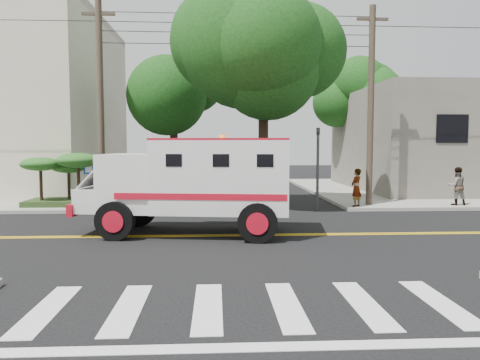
{
  "coord_description": "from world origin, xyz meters",
  "views": [
    {
      "loc": [
        -0.66,
        -14.58,
        2.86
      ],
      "look_at": [
        0.21,
        2.06,
        1.6
      ],
      "focal_mm": 35.0,
      "sensor_mm": 36.0,
      "label": 1
    }
  ],
  "objects": [
    {
      "name": "accessibility_sign",
      "position": [
        -6.2,
        6.17,
        1.37
      ],
      "size": [
        0.45,
        0.1,
        2.02
      ],
      "color": "#3F3F42",
      "rests_on": "ground"
    },
    {
      "name": "traffic_signal",
      "position": [
        3.8,
        5.6,
        2.23
      ],
      "size": [
        0.15,
        0.18,
        3.6
      ],
      "color": "#3F3F42",
      "rests_on": "ground"
    },
    {
      "name": "tree_right",
      "position": [
        8.84,
        15.77,
        6.09
      ],
      "size": [
        4.8,
        4.5,
        8.2
      ],
      "color": "black",
      "rests_on": "ground"
    },
    {
      "name": "pedestrian_b",
      "position": [
        10.17,
        5.79,
        1.0
      ],
      "size": [
        0.88,
        0.72,
        1.71
      ],
      "primitive_type": "imported",
      "rotation": [
        0.0,
        0.0,
        3.05
      ],
      "color": "gray",
      "rests_on": "sidewalk_ne"
    },
    {
      "name": "utility_pole_right",
      "position": [
        6.3,
        6.2,
        4.5
      ],
      "size": [
        0.28,
        0.28,
        9.0
      ],
      "primitive_type": "cylinder",
      "color": "#382D23",
      "rests_on": "ground"
    },
    {
      "name": "utility_pole_left",
      "position": [
        -5.6,
        6.0,
        4.5
      ],
      "size": [
        0.28,
        0.28,
        9.0
      ],
      "primitive_type": "cylinder",
      "color": "#382D23",
      "rests_on": "ground"
    },
    {
      "name": "tree_left",
      "position": [
        -2.68,
        11.79,
        5.73
      ],
      "size": [
        4.48,
        4.2,
        7.7
      ],
      "color": "black",
      "rests_on": "ground"
    },
    {
      "name": "ground",
      "position": [
        0.0,
        0.0,
        0.0
      ],
      "size": [
        100.0,
        100.0,
        0.0
      ],
      "primitive_type": "plane",
      "color": "black",
      "rests_on": "ground"
    },
    {
      "name": "pedestrian_a",
      "position": [
        5.5,
        5.5,
        0.98
      ],
      "size": [
        0.72,
        0.71,
        1.67
      ],
      "primitive_type": "imported",
      "rotation": [
        0.0,
        0.0,
        3.89
      ],
      "color": "gray",
      "rests_on": "sidewalk_ne"
    },
    {
      "name": "armored_truck",
      "position": [
        -1.31,
        0.33,
        1.74
      ],
      "size": [
        6.98,
        3.44,
        3.06
      ],
      "rotation": [
        0.0,
        0.0,
        -0.13
      ],
      "color": "silver",
      "rests_on": "ground"
    },
    {
      "name": "sidewalk_ne",
      "position": [
        13.5,
        13.5,
        0.07
      ],
      "size": [
        17.0,
        17.0,
        0.15
      ],
      "primitive_type": "cube",
      "color": "gray",
      "rests_on": "ground"
    },
    {
      "name": "palm_planter",
      "position": [
        -7.44,
        6.62,
        1.65
      ],
      "size": [
        3.52,
        2.63,
        2.36
      ],
      "color": "#1E3314",
      "rests_on": "sidewalk_nw"
    },
    {
      "name": "building_right",
      "position": [
        15.0,
        14.0,
        3.15
      ],
      "size": [
        14.0,
        12.0,
        6.0
      ],
      "primitive_type": "cube",
      "color": "#625E54",
      "rests_on": "sidewalk_ne"
    },
    {
      "name": "tree_main",
      "position": [
        1.94,
        6.21,
        7.2
      ],
      "size": [
        6.08,
        5.7,
        9.85
      ],
      "color": "black",
      "rests_on": "ground"
    }
  ]
}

